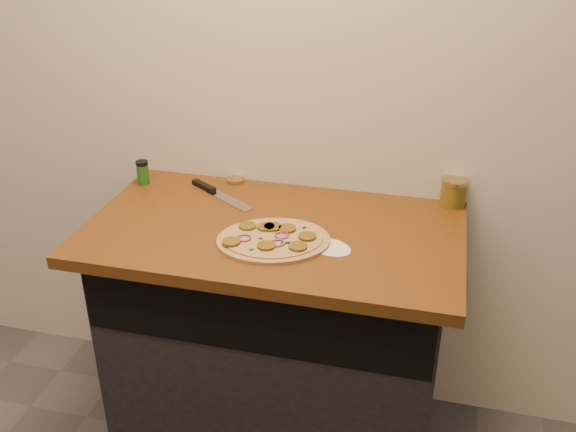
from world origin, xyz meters
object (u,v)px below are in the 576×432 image
(chefs_knife, at_px, (216,193))
(spice_shaker, at_px, (143,172))
(pizza, at_px, (273,239))
(salsa_jar, at_px, (453,192))

(chefs_knife, xyz_separation_m, spice_shaker, (-0.29, 0.02, 0.04))
(pizza, xyz_separation_m, chefs_knife, (-0.29, 0.28, -0.00))
(pizza, bearing_deg, chefs_knife, 135.79)
(salsa_jar, bearing_deg, pizza, -142.99)
(spice_shaker, bearing_deg, chefs_knife, -4.12)
(pizza, height_order, salsa_jar, salsa_jar)
(chefs_knife, relative_size, salsa_jar, 2.90)
(salsa_jar, relative_size, spice_shaker, 1.08)
(chefs_knife, bearing_deg, spice_shaker, 175.88)
(chefs_knife, bearing_deg, pizza, -44.21)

